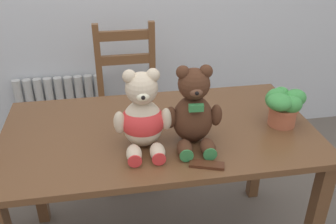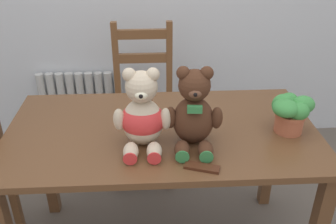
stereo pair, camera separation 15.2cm
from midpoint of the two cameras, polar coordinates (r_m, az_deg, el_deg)
The scene contains 7 objects.
radiator at distance 2.95m, azimuth -11.42°, elevation 0.11°, with size 0.64×0.10×0.57m.
dining_table at distance 1.75m, azimuth 1.58°, elevation -5.68°, with size 1.40×0.76×0.76m.
wooden_chair_behind at distance 2.47m, azimuth -1.92°, elevation 0.86°, with size 0.39×0.42×1.01m.
teddy_bear_left at distance 1.51m, azimuth -1.06°, elevation -0.68°, with size 0.24×0.24×0.34m.
teddy_bear_right at distance 1.53m, azimuth 6.79°, elevation -0.16°, with size 0.24×0.24×0.34m.
potted_plant at distance 1.73m, azimuth 20.59°, elevation 0.05°, with size 0.20×0.16×0.17m.
chocolate_bar at distance 1.46m, azimuth 8.22°, elevation -8.43°, with size 0.14×0.04×0.01m, color #472314.
Camera 2 is at (-0.05, -1.07, 1.64)m, focal length 40.00 mm.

